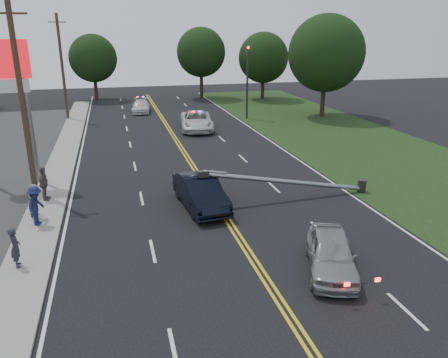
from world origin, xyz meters
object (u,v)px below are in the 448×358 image
object	(u,v)px
waiting_sedan	(331,253)
pylon_sign	(0,79)
bystander_c	(36,206)
emergency_b	(141,106)
crashed_sedan	(200,192)
bystander_a	(15,247)
utility_pole_mid	(22,100)
bystander_b	(35,200)
fallen_streetlight	(296,182)
emergency_a	(197,121)
bystander_d	(44,184)
utility_pole_far	(62,67)
traffic_signal	(247,76)

from	to	relation	value
waiting_sedan	pylon_sign	bearing A→B (deg)	156.14
bystander_c	emergency_b	bearing A→B (deg)	3.60
pylon_sign	crashed_sedan	xyz separation A→B (m)	(9.60, -5.91, -5.20)
waiting_sedan	bystander_a	xyz separation A→B (m)	(-11.18, 2.99, 0.18)
pylon_sign	bystander_a	distance (m)	11.51
utility_pole_mid	bystander_b	size ratio (longest dim) A/B	6.19
fallen_streetlight	bystander_a	xyz separation A→B (m)	(-12.86, -4.15, -0.03)
waiting_sedan	emergency_a	size ratio (longest dim) A/B	0.71
pylon_sign	bystander_c	size ratio (longest dim) A/B	4.43
bystander_d	utility_pole_mid	bearing A→B (deg)	39.69
emergency_a	bystander_b	size ratio (longest dim) A/B	3.63
fallen_streetlight	emergency_a	world-z (taller)	fallen_streetlight
emergency_a	waiting_sedan	bearing A→B (deg)	-82.19
utility_pole_mid	bystander_c	bearing A→B (deg)	-80.44
fallen_streetlight	utility_pole_mid	xyz separation A→B (m)	(-13.39, 4.00, 4.17)
utility_pole_mid	emergency_b	bearing A→B (deg)	73.05
bystander_a	bystander_b	size ratio (longest dim) A/B	0.95
bystander_b	bystander_d	size ratio (longest dim) A/B	0.92
fallen_streetlight	utility_pole_far	bearing A→B (deg)	117.24
fallen_streetlight	bystander_d	world-z (taller)	fallen_streetlight
waiting_sedan	bystander_a	size ratio (longest dim) A/B	2.71
utility_pole_far	bystander_a	world-z (taller)	utility_pole_far
utility_pole_far	bystander_d	xyz separation A→B (m)	(0.68, -23.25, -4.08)
pylon_sign	fallen_streetlight	xyz separation A→B (m)	(14.69, -6.00, -5.08)
traffic_signal	utility_pole_far	size ratio (longest dim) A/B	0.70
fallen_streetlight	bystander_a	distance (m)	13.51
fallen_streetlight	utility_pole_mid	bearing A→B (deg)	163.36
utility_pole_far	crashed_sedan	xyz separation A→B (m)	(8.30, -25.91, -4.28)
bystander_a	bystander_d	bearing A→B (deg)	-13.89
utility_pole_mid	crashed_sedan	world-z (taller)	utility_pole_mid
bystander_a	emergency_a	bearing A→B (deg)	-39.24
utility_pole_far	emergency_b	distance (m)	8.93
fallen_streetlight	emergency_b	size ratio (longest dim) A/B	2.10
waiting_sedan	bystander_c	bearing A→B (deg)	169.83
bystander_a	fallen_streetlight	bearing A→B (deg)	-84.80
traffic_signal	emergency_b	xyz separation A→B (m)	(-10.10, 6.29, -3.56)
utility_pole_mid	bystander_c	size ratio (longest dim) A/B	5.54
crashed_sedan	emergency_a	size ratio (longest dim) A/B	0.83
emergency_b	bystander_b	distance (m)	28.55
crashed_sedan	bystander_b	world-z (taller)	bystander_b
traffic_signal	pylon_sign	bearing A→B (deg)	-139.61
pylon_sign	bystander_d	world-z (taller)	pylon_sign
bystander_b	bystander_d	xyz separation A→B (m)	(0.11, 2.19, 0.07)
pylon_sign	fallen_streetlight	distance (m)	16.66
waiting_sedan	bystander_c	size ratio (longest dim) A/B	2.30
bystander_b	bystander_c	distance (m)	0.97
utility_pole_mid	bystander_c	distance (m)	6.03
emergency_b	bystander_b	world-z (taller)	bystander_b
bystander_a	bystander_c	size ratio (longest dim) A/B	0.85
bystander_a	bystander_b	xyz separation A→B (m)	(0.04, 4.71, 0.04)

